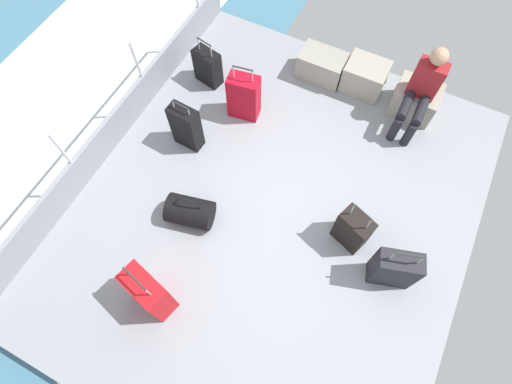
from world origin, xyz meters
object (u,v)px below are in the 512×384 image
at_px(cargo_crate_1, 365,77).
at_px(suitcase_2, 394,269).
at_px(cargo_crate_2, 415,100).
at_px(duffel_bag, 190,212).
at_px(passenger_seated, 422,90).
at_px(suitcase_1, 244,97).
at_px(suitcase_3, 353,230).
at_px(suitcase_4, 149,292).
at_px(cargo_crate_0, 322,66).
at_px(suitcase_5, 208,67).
at_px(suitcase_0, 186,127).

bearing_deg(cargo_crate_1, suitcase_2, -63.86).
height_order(cargo_crate_2, duffel_bag, duffel_bag).
relative_size(passenger_seated, suitcase_1, 1.31).
height_order(cargo_crate_2, suitcase_3, suitcase_3).
bearing_deg(suitcase_3, suitcase_1, 151.14).
bearing_deg(duffel_bag, suitcase_4, -81.68).
height_order(cargo_crate_0, suitcase_3, suitcase_3).
bearing_deg(suitcase_2, suitcase_3, 157.29).
bearing_deg(suitcase_2, cargo_crate_0, 127.29).
xyz_separation_m(suitcase_3, suitcase_4, (-1.55, -1.55, 0.07)).
bearing_deg(suitcase_2, cargo_crate_1, 116.14).
relative_size(cargo_crate_1, cargo_crate_2, 0.98).
bearing_deg(cargo_crate_0, suitcase_5, -149.85).
xyz_separation_m(cargo_crate_1, cargo_crate_2, (0.71, -0.06, -0.01)).
distance_m(passenger_seated, suitcase_5, 2.70).
bearing_deg(suitcase_4, cargo_crate_0, 84.54).
distance_m(cargo_crate_1, suitcase_5, 2.08).
relative_size(cargo_crate_1, suitcase_3, 0.76).
bearing_deg(cargo_crate_0, passenger_seated, -8.07).
bearing_deg(suitcase_4, passenger_seated, 64.43).
height_order(suitcase_2, duffel_bag, suitcase_2).
height_order(passenger_seated, suitcase_2, passenger_seated).
bearing_deg(duffel_bag, passenger_seated, 54.06).
bearing_deg(suitcase_4, suitcase_1, 96.50).
xyz_separation_m(suitcase_2, suitcase_5, (-3.06, 1.51, -0.04)).
xyz_separation_m(cargo_crate_1, suitcase_3, (0.62, -2.12, 0.06)).
bearing_deg(suitcase_1, suitcase_4, -83.50).
bearing_deg(suitcase_2, suitcase_4, -147.49).
bearing_deg(suitcase_2, suitcase_5, 153.70).
height_order(suitcase_4, suitcase_5, suitcase_4).
xyz_separation_m(cargo_crate_1, passenger_seated, (0.71, -0.24, 0.37)).
xyz_separation_m(cargo_crate_0, passenger_seated, (1.29, -0.18, 0.39)).
bearing_deg(passenger_seated, suitcase_5, -167.40).
height_order(cargo_crate_2, suitcase_2, suitcase_2).
relative_size(cargo_crate_0, suitcase_0, 0.86).
relative_size(cargo_crate_0, passenger_seated, 0.59).
height_order(suitcase_2, suitcase_4, suitcase_4).
xyz_separation_m(cargo_crate_1, suitcase_0, (-1.63, -1.82, 0.12)).
height_order(cargo_crate_1, suitcase_1, suitcase_1).
xyz_separation_m(suitcase_5, duffel_bag, (0.84, -1.87, -0.08)).
distance_m(suitcase_4, suitcase_5, 3.00).
relative_size(cargo_crate_2, passenger_seated, 0.53).
height_order(suitcase_1, suitcase_4, suitcase_4).
xyz_separation_m(passenger_seated, suitcase_1, (-1.93, -0.86, -0.25)).
relative_size(suitcase_1, suitcase_5, 1.20).
distance_m(suitcase_4, duffel_bag, 0.99).
xyz_separation_m(cargo_crate_2, duffel_bag, (-1.78, -2.64, -0.02)).
height_order(suitcase_5, duffel_bag, suitcase_5).
distance_m(cargo_crate_2, suitcase_1, 2.20).
height_order(cargo_crate_0, suitcase_2, suitcase_2).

